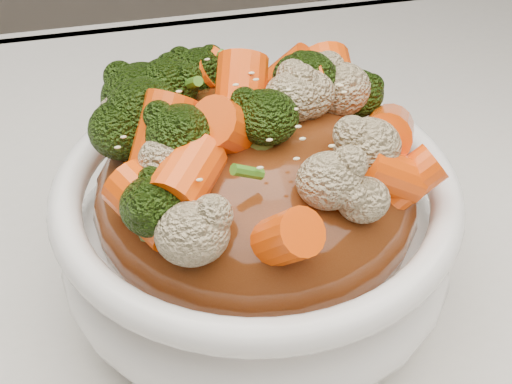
{
  "coord_description": "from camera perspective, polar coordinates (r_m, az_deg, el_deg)",
  "views": [
    {
      "loc": [
        -0.07,
        -0.33,
        1.13
      ],
      "look_at": [
        0.01,
        0.02,
        0.83
      ],
      "focal_mm": 55.0,
      "sensor_mm": 36.0,
      "label": 1
    }
  ],
  "objects": [
    {
      "name": "bowl",
      "position": [
        0.48,
        0.0,
        -3.27
      ],
      "size": [
        0.28,
        0.28,
        0.09
      ],
      "primitive_type": null,
      "rotation": [
        0.0,
        0.0,
        0.2
      ],
      "color": "white",
      "rests_on": "tablecloth"
    },
    {
      "name": "carrots",
      "position": [
        0.42,
        0.0,
        6.88
      ],
      "size": [
        0.22,
        0.22,
        0.06
      ],
      "primitive_type": null,
      "rotation": [
        0.0,
        0.0,
        0.2
      ],
      "color": "#FF5108",
      "rests_on": "sauce_base"
    },
    {
      "name": "sesame_seeds",
      "position": [
        0.42,
        0.0,
        7.01
      ],
      "size": [
        0.2,
        0.2,
        0.01
      ],
      "primitive_type": null,
      "rotation": [
        0.0,
        0.0,
        0.2
      ],
      "color": "beige",
      "rests_on": "sauce_base"
    },
    {
      "name": "sauce_base",
      "position": [
        0.46,
        0.0,
        -0.32
      ],
      "size": [
        0.22,
        0.22,
        0.1
      ],
      "primitive_type": "ellipsoid",
      "rotation": [
        0.0,
        0.0,
        0.2
      ],
      "color": "#5A290F",
      "rests_on": "bowl"
    },
    {
      "name": "tablecloth",
      "position": [
        0.52,
        -0.63,
        -10.25
      ],
      "size": [
        1.2,
        0.8,
        0.04
      ],
      "primitive_type": "cube",
      "color": "silver",
      "rests_on": "dining_table"
    },
    {
      "name": "cauliflower",
      "position": [
        0.42,
        0.0,
        6.5
      ],
      "size": [
        0.22,
        0.22,
        0.04
      ],
      "primitive_type": null,
      "rotation": [
        0.0,
        0.0,
        0.2
      ],
      "color": "#C5B287",
      "rests_on": "sauce_base"
    },
    {
      "name": "broccoli",
      "position": [
        0.42,
        0.0,
        6.75
      ],
      "size": [
        0.22,
        0.22,
        0.05
      ],
      "primitive_type": null,
      "rotation": [
        0.0,
        0.0,
        0.2
      ],
      "color": "black",
      "rests_on": "sauce_base"
    },
    {
      "name": "scallions",
      "position": [
        0.42,
        0.0,
        7.01
      ],
      "size": [
        0.17,
        0.17,
        0.02
      ],
      "primitive_type": null,
      "rotation": [
        0.0,
        0.0,
        0.2
      ],
      "color": "#3C791C",
      "rests_on": "sauce_base"
    }
  ]
}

